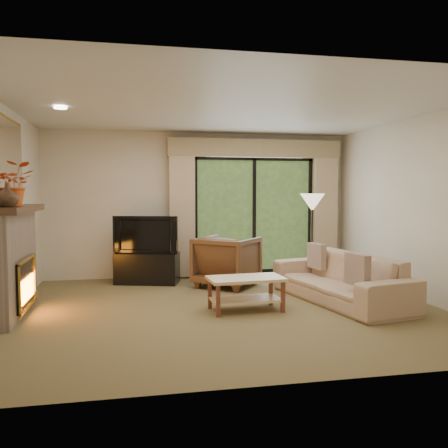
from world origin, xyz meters
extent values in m
plane|color=olive|center=(0.00, 0.00, 0.00)|extent=(5.50, 5.50, 0.00)
plane|color=silver|center=(0.00, 0.00, 2.60)|extent=(5.50, 5.50, 0.00)
plane|color=beige|center=(0.00, 2.50, 1.30)|extent=(5.00, 0.00, 5.00)
plane|color=beige|center=(0.00, -2.50, 1.30)|extent=(5.00, 0.00, 5.00)
plane|color=beige|center=(-2.75, 0.00, 1.30)|extent=(0.00, 5.00, 5.00)
plane|color=beige|center=(2.75, 0.00, 1.30)|extent=(0.00, 5.00, 5.00)
cube|color=tan|center=(-0.35, 2.34, 1.20)|extent=(0.45, 0.18, 2.35)
cube|color=tan|center=(2.35, 2.34, 1.20)|extent=(0.45, 0.18, 2.35)
cube|color=#9E8B63|center=(1.00, 2.36, 2.32)|extent=(3.20, 0.24, 0.32)
cube|color=black|center=(-0.98, 1.95, 0.26)|extent=(1.12, 0.73, 0.52)
imported|color=black|center=(-0.98, 1.95, 0.83)|extent=(1.08, 0.44, 0.62)
imported|color=brown|center=(0.28, 1.44, 0.41)|extent=(1.25, 1.26, 0.82)
imported|color=tan|center=(1.61, 0.07, 0.33)|extent=(1.31, 2.41, 0.67)
cube|color=#51342B|center=(1.53, -0.59, 0.56)|extent=(0.18, 0.41, 0.40)
cube|color=#51342B|center=(1.53, 0.73, 0.56)|extent=(0.17, 0.39, 0.38)
imported|color=#422C1D|center=(-2.61, -0.35, 1.50)|extent=(0.30, 0.30, 0.27)
imported|color=#CE501B|center=(-2.61, -0.03, 1.63)|extent=(0.51, 0.46, 0.53)
camera|label=1|loc=(-1.28, -6.03, 1.55)|focal=38.00mm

